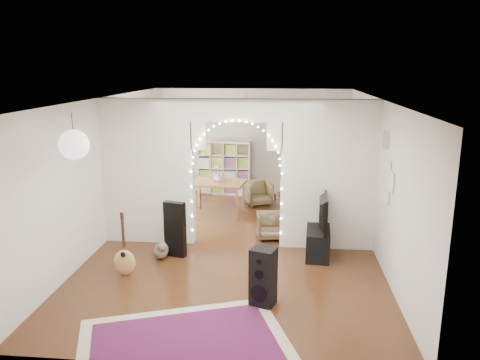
# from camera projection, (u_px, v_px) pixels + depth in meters

# --- Properties ---
(floor) EXTENTS (7.50, 7.50, 0.00)m
(floor) POSITION_uv_depth(u_px,v_px,m) (237.00, 243.00, 8.82)
(floor) COLOR black
(floor) RESTS_ON ground
(ceiling) EXTENTS (5.00, 7.50, 0.02)m
(ceiling) POSITION_uv_depth(u_px,v_px,m) (237.00, 99.00, 8.18)
(ceiling) COLOR white
(ceiling) RESTS_ON wall_back
(wall_back) EXTENTS (5.00, 0.02, 2.70)m
(wall_back) POSITION_uv_depth(u_px,v_px,m) (252.00, 141.00, 12.12)
(wall_back) COLOR silver
(wall_back) RESTS_ON floor
(wall_front) EXTENTS (5.00, 0.02, 2.70)m
(wall_front) POSITION_uv_depth(u_px,v_px,m) (199.00, 254.00, 4.87)
(wall_front) COLOR silver
(wall_front) RESTS_ON floor
(wall_left) EXTENTS (0.02, 7.50, 2.70)m
(wall_left) POSITION_uv_depth(u_px,v_px,m) (104.00, 171.00, 8.73)
(wall_left) COLOR silver
(wall_left) RESTS_ON floor
(wall_right) EXTENTS (0.02, 7.50, 2.70)m
(wall_right) POSITION_uv_depth(u_px,v_px,m) (377.00, 177.00, 8.26)
(wall_right) COLOR silver
(wall_right) RESTS_ON floor
(divider_wall) EXTENTS (5.00, 0.20, 2.70)m
(divider_wall) POSITION_uv_depth(u_px,v_px,m) (237.00, 170.00, 8.48)
(divider_wall) COLOR silver
(divider_wall) RESTS_ON floor
(fairy_lights) EXTENTS (1.64, 0.04, 1.60)m
(fairy_lights) POSITION_uv_depth(u_px,v_px,m) (236.00, 164.00, 8.32)
(fairy_lights) COLOR #FFEABF
(fairy_lights) RESTS_ON divider_wall
(window) EXTENTS (0.04, 1.20, 1.40)m
(window) POSITION_uv_depth(u_px,v_px,m) (135.00, 147.00, 10.44)
(window) COLOR white
(window) RESTS_ON wall_left
(wall_clock) EXTENTS (0.03, 0.31, 0.31)m
(wall_clock) POSITION_uv_depth(u_px,v_px,m) (386.00, 140.00, 7.51)
(wall_clock) COLOR white
(wall_clock) RESTS_ON wall_right
(picture_frames) EXTENTS (0.02, 0.50, 0.70)m
(picture_frames) POSITION_uv_depth(u_px,v_px,m) (389.00, 182.00, 7.26)
(picture_frames) COLOR white
(picture_frames) RESTS_ON wall_right
(paper_lantern) EXTENTS (0.40, 0.40, 0.40)m
(paper_lantern) POSITION_uv_depth(u_px,v_px,m) (74.00, 145.00, 6.14)
(paper_lantern) COLOR white
(paper_lantern) RESTS_ON ceiling
(ceiling_fan) EXTENTS (1.10, 1.10, 0.30)m
(ceiling_fan) POSITION_uv_depth(u_px,v_px,m) (246.00, 106.00, 10.18)
(ceiling_fan) COLOR gold
(ceiling_fan) RESTS_ON ceiling
(area_rug) EXTENTS (2.97, 2.60, 0.02)m
(area_rug) POSITION_uv_depth(u_px,v_px,m) (185.00, 347.00, 5.56)
(area_rug) COLOR maroon
(area_rug) RESTS_ON floor
(guitar_case) EXTENTS (0.40, 0.21, 0.99)m
(guitar_case) POSITION_uv_depth(u_px,v_px,m) (175.00, 229.00, 8.13)
(guitar_case) COLOR black
(guitar_case) RESTS_ON floor
(acoustic_guitar) EXTENTS (0.37, 0.26, 0.89)m
(acoustic_guitar) POSITION_uv_depth(u_px,v_px,m) (124.00, 252.00, 7.40)
(acoustic_guitar) COLOR tan
(acoustic_guitar) RESTS_ON floor
(tabby_cat) EXTENTS (0.37, 0.57, 0.38)m
(tabby_cat) POSITION_uv_depth(u_px,v_px,m) (161.00, 250.00, 8.10)
(tabby_cat) COLOR brown
(tabby_cat) RESTS_ON floor
(floor_speaker) EXTENTS (0.40, 0.37, 0.83)m
(floor_speaker) POSITION_uv_depth(u_px,v_px,m) (263.00, 277.00, 6.47)
(floor_speaker) COLOR black
(floor_speaker) RESTS_ON floor
(media_console) EXTENTS (0.47, 1.02, 0.50)m
(media_console) POSITION_uv_depth(u_px,v_px,m) (318.00, 241.00, 8.27)
(media_console) COLOR black
(media_console) RESTS_ON floor
(tv) EXTENTS (0.21, 1.08, 0.62)m
(tv) POSITION_uv_depth(u_px,v_px,m) (319.00, 210.00, 8.14)
(tv) COLOR black
(tv) RESTS_ON media_console
(bookcase) EXTENTS (1.39, 0.54, 1.39)m
(bookcase) POSITION_uv_depth(u_px,v_px,m) (224.00, 168.00, 12.10)
(bookcase) COLOR beige
(bookcase) RESTS_ON floor
(dining_table) EXTENTS (1.29, 0.95, 0.76)m
(dining_table) POSITION_uv_depth(u_px,v_px,m) (217.00, 185.00, 10.40)
(dining_table) COLOR brown
(dining_table) RESTS_ON floor
(flower_vase) EXTENTS (0.21, 0.21, 0.19)m
(flower_vase) POSITION_uv_depth(u_px,v_px,m) (217.00, 177.00, 10.36)
(flower_vase) COLOR silver
(flower_vase) RESTS_ON dining_table
(dining_chair_left) EXTENTS (0.60, 0.61, 0.50)m
(dining_chair_left) POSITION_uv_depth(u_px,v_px,m) (271.00, 226.00, 9.04)
(dining_chair_left) COLOR brown
(dining_chair_left) RESTS_ON floor
(dining_chair_right) EXTENTS (0.80, 0.81, 0.57)m
(dining_chair_right) POSITION_uv_depth(u_px,v_px,m) (258.00, 193.00, 11.23)
(dining_chair_right) COLOR brown
(dining_chair_right) RESTS_ON floor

